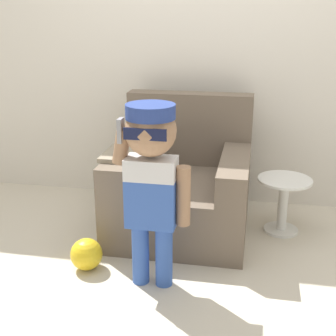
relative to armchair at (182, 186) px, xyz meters
The scene contains 6 objects.
ground_plane 0.37m from the armchair, 67.67° to the right, with size 10.00×10.00×0.00m, color beige.
wall_back 1.16m from the armchair, 83.01° to the left, with size 10.00×0.05×2.60m.
armchair is the anchor object (origin of this frame).
person_child 0.88m from the armchair, 93.08° to the right, with size 0.44×0.33×1.07m.
side_table 0.73m from the armchair, ahead, with size 0.38×0.38×0.41m.
toy_ball 0.88m from the armchair, 124.33° to the right, with size 0.20×0.20×0.20m.
Camera 1 is at (0.43, -2.94, 1.55)m, focal length 50.00 mm.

